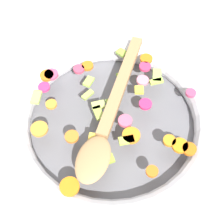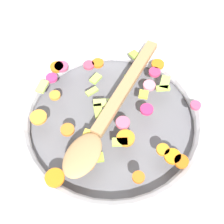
{
  "view_description": "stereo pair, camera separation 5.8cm",
  "coord_description": "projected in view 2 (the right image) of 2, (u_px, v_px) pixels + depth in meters",
  "views": [
    {
      "loc": [
        0.17,
        0.26,
        0.54
      ],
      "look_at": [
        0.0,
        0.0,
        0.05
      ],
      "focal_mm": 50.0,
      "sensor_mm": 36.0,
      "label": 1
    },
    {
      "loc": [
        0.12,
        0.29,
        0.54
      ],
      "look_at": [
        0.0,
        0.0,
        0.05
      ],
      "focal_mm": 50.0,
      "sensor_mm": 36.0,
      "label": 2
    }
  ],
  "objects": [
    {
      "name": "chopped_vegetables",
      "position": [
        108.0,
        110.0,
        0.58
      ],
      "size": [
        0.32,
        0.32,
        0.01
      ],
      "color": "orange",
      "rests_on": "skillet"
    },
    {
      "name": "ground_plane",
      "position": [
        112.0,
        125.0,
        0.63
      ],
      "size": [
        4.0,
        4.0,
        0.0
      ],
      "primitive_type": "plane",
      "color": "beige"
    },
    {
      "name": "skillet",
      "position": [
        112.0,
        120.0,
        0.61
      ],
      "size": [
        0.42,
        0.42,
        0.05
      ],
      "color": "slate",
      "rests_on": "ground_plane"
    },
    {
      "name": "wooden_spoon",
      "position": [
        107.0,
        116.0,
        0.56
      ],
      "size": [
        0.28,
        0.24,
        0.01
      ],
      "color": "#A87F51",
      "rests_on": "chopped_vegetables"
    }
  ]
}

